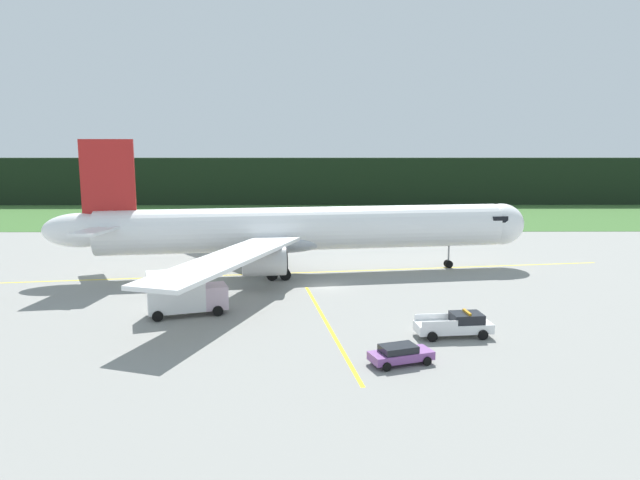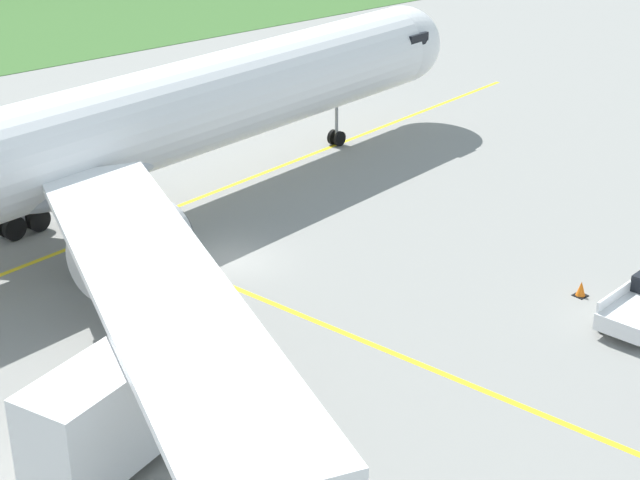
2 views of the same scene
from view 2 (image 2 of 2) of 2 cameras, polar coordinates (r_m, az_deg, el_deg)
ground at (r=46.99m, az=-5.12°, el=-1.15°), size 320.00×320.00×0.00m
taxiway_centerline_main at (r=51.00m, az=-11.34°, el=0.57°), size 70.90×11.10×0.01m
taxiway_centerline_spur at (r=38.50m, az=6.60°, el=-7.34°), size 4.10×24.96×0.01m
airliner at (r=48.80m, az=-12.59°, el=5.52°), size 53.75×49.29×14.87m
catering_truck at (r=32.93m, az=-11.71°, el=-9.66°), size 6.99×4.38×3.97m
apron_cone at (r=44.88m, az=14.47°, el=-2.68°), size 0.54×0.54×0.68m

